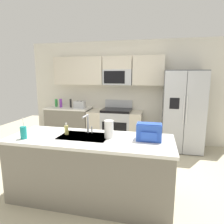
{
  "coord_description": "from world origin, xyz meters",
  "views": [
    {
      "loc": [
        0.79,
        -2.97,
        1.74
      ],
      "look_at": [
        -0.02,
        0.6,
        1.05
      ],
      "focal_mm": 31.46,
      "sensor_mm": 36.0,
      "label": 1
    }
  ],
  "objects": [
    {
      "name": "bottle_green",
      "position": [
        -1.85,
        1.83,
        1.0
      ],
      "size": [
        0.07,
        0.07,
        0.21
      ],
      "primitive_type": "cylinder",
      "color": "green",
      "rests_on": "back_counter"
    },
    {
      "name": "kitchen_wall_unit",
      "position": [
        -0.14,
        2.08,
        1.47
      ],
      "size": [
        5.2,
        0.43,
        2.6
      ],
      "color": "silver",
      "rests_on": "ground"
    },
    {
      "name": "toaster",
      "position": [
        -1.15,
        1.75,
        0.99
      ],
      "size": [
        0.28,
        0.16,
        0.18
      ],
      "color": "#B7BABF",
      "rests_on": "back_counter"
    },
    {
      "name": "island_counter",
      "position": [
        -0.08,
        -0.54,
        0.45
      ],
      "size": [
        2.25,
        0.83,
        0.9
      ],
      "color": "slate",
      "rests_on": "ground"
    },
    {
      "name": "paper_towel_roll",
      "position": [
        0.18,
        -0.48,
        1.02
      ],
      "size": [
        0.12,
        0.12,
        0.24
      ],
      "primitive_type": "cylinder",
      "color": "white",
      "rests_on": "island_counter"
    },
    {
      "name": "back_counter",
      "position": [
        -1.48,
        1.8,
        0.45
      ],
      "size": [
        1.16,
        0.63,
        0.9
      ],
      "color": "slate",
      "rests_on": "ground"
    },
    {
      "name": "refrigerator",
      "position": [
        1.4,
        1.73,
        0.93
      ],
      "size": [
        0.9,
        0.76,
        1.85
      ],
      "color": "#4C4F54",
      "rests_on": "ground"
    },
    {
      "name": "ground_plane",
      "position": [
        0.0,
        0.0,
        0.0
      ],
      "size": [
        9.0,
        9.0,
        0.0
      ],
      "primitive_type": "plane",
      "color": "beige",
      "rests_on": "ground"
    },
    {
      "name": "sink_faucet",
      "position": [
        -0.17,
        -0.35,
        1.07
      ],
      "size": [
        0.09,
        0.21,
        0.28
      ],
      "color": "#B7BABF",
      "rests_on": "island_counter"
    },
    {
      "name": "pepper_mill",
      "position": [
        -1.42,
        1.8,
        1.01
      ],
      "size": [
        0.05,
        0.05,
        0.22
      ],
      "primitive_type": "cylinder",
      "color": "black",
      "rests_on": "back_counter"
    },
    {
      "name": "backpack",
      "position": [
        0.71,
        -0.47,
        1.02
      ],
      "size": [
        0.32,
        0.22,
        0.23
      ],
      "color": "blue",
      "rests_on": "island_counter"
    },
    {
      "name": "soap_dispenser",
      "position": [
        -0.45,
        -0.47,
        0.97
      ],
      "size": [
        0.06,
        0.06,
        0.17
      ],
      "color": "#D8CC66",
      "rests_on": "island_counter"
    },
    {
      "name": "drink_cup_teal",
      "position": [
        -0.92,
        -0.78,
        0.98
      ],
      "size": [
        0.08,
        0.08,
        0.29
      ],
      "color": "teal",
      "rests_on": "island_counter"
    },
    {
      "name": "bottle_purple",
      "position": [
        -1.69,
        1.77,
        1.01
      ],
      "size": [
        0.07,
        0.07,
        0.22
      ],
      "primitive_type": "cylinder",
      "color": "purple",
      "rests_on": "back_counter"
    },
    {
      "name": "range_oven",
      "position": [
        -0.21,
        1.8,
        0.44
      ],
      "size": [
        1.36,
        0.61,
        1.1
      ],
      "color": "#B7BABF",
      "rests_on": "ground"
    }
  ]
}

